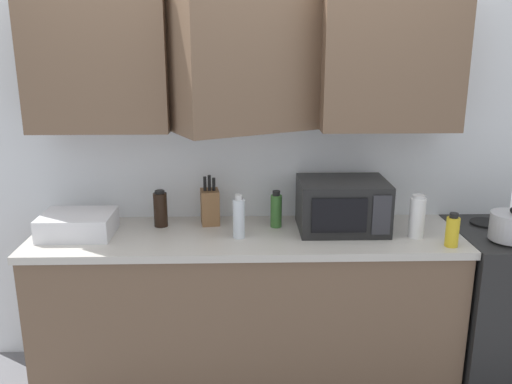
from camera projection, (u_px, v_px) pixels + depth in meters
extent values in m
cube|color=white|center=(245.00, 150.00, 3.16)|extent=(3.20, 0.06, 2.60)
cube|color=brown|center=(99.00, 58.00, 2.82)|extent=(0.74, 0.33, 0.75)
cube|color=brown|center=(245.00, 59.00, 2.80)|extent=(0.81, 0.63, 0.75)
cube|color=brown|center=(390.00, 58.00, 2.86)|extent=(0.74, 0.33, 0.75)
cube|color=brown|center=(247.00, 311.00, 3.08)|extent=(2.30, 0.60, 0.86)
cube|color=beige|center=(246.00, 237.00, 2.96)|extent=(2.33, 0.63, 0.04)
cylinder|color=black|center=(509.00, 240.00, 2.83)|extent=(0.18, 0.18, 0.01)
cylinder|color=black|center=(486.00, 223.00, 3.10)|extent=(0.18, 0.18, 0.01)
cylinder|color=#B2B2B7|center=(511.00, 226.00, 2.81)|extent=(0.22, 0.22, 0.14)
cube|color=black|center=(342.00, 205.00, 2.98)|extent=(0.48, 0.36, 0.28)
cube|color=black|center=(339.00, 216.00, 2.80)|extent=(0.29, 0.01, 0.18)
cube|color=#2D2D33|center=(382.00, 215.00, 2.81)|extent=(0.10, 0.01, 0.21)
cube|color=silver|center=(78.00, 224.00, 2.91)|extent=(0.38, 0.30, 0.12)
cube|color=brown|center=(210.00, 207.00, 3.08)|extent=(0.12, 0.13, 0.20)
cylinder|color=black|center=(205.00, 184.00, 3.03)|extent=(0.02, 0.02, 0.08)
cylinder|color=black|center=(209.00, 183.00, 3.03)|extent=(0.02, 0.02, 0.09)
cylinder|color=black|center=(214.00, 184.00, 3.04)|extent=(0.02, 0.02, 0.07)
cylinder|color=#386B2D|center=(276.00, 211.00, 3.03)|extent=(0.06, 0.06, 0.18)
cylinder|color=black|center=(276.00, 193.00, 3.01)|extent=(0.04, 0.04, 0.03)
cylinder|color=gold|center=(452.00, 232.00, 2.75)|extent=(0.07, 0.07, 0.15)
cylinder|color=black|center=(454.00, 215.00, 2.73)|extent=(0.04, 0.04, 0.02)
cylinder|color=silver|center=(239.00, 219.00, 2.86)|extent=(0.06, 0.06, 0.21)
cylinder|color=silver|center=(239.00, 197.00, 2.83)|extent=(0.04, 0.04, 0.03)
cylinder|color=white|center=(417.00, 218.00, 2.87)|extent=(0.08, 0.08, 0.22)
cylinder|color=silver|center=(419.00, 197.00, 2.84)|extent=(0.07, 0.07, 0.02)
cylinder|color=black|center=(161.00, 210.00, 3.04)|extent=(0.08, 0.08, 0.19)
cylinder|color=black|center=(160.00, 192.00, 3.02)|extent=(0.06, 0.06, 0.02)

